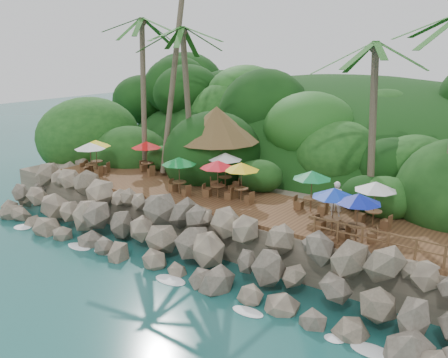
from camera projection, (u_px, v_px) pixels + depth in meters
The scene contains 12 objects.
ground at pixel (150, 274), 24.18m from camera, with size 140.00×140.00×0.00m, color #19514F.
land_base at pixel (306, 181), 36.32m from camera, with size 32.00×25.20×2.10m, color gray.
jungle_hill at pixel (347, 174), 42.42m from camera, with size 44.80×28.00×15.40m, color #143811.
seawall at pixel (177, 239), 25.43m from camera, with size 29.00×4.00×2.30m, color gray, non-canonical shape.
terrace at pixel (224, 200), 28.26m from camera, with size 26.00×5.00×0.20m, color brown.
jungle_foliage at pixel (299, 198), 35.82m from camera, with size 44.00×16.00×12.00m, color #143811, non-canonical shape.
foam_line at pixel (154, 271), 24.41m from camera, with size 25.20×0.80×0.06m.
palms at pixel (284, 2), 26.51m from camera, with size 27.95×6.80×15.20m.
palapa at pixel (217, 124), 31.43m from camera, with size 5.38×5.38×4.60m.
dining_clusters at pixel (221, 167), 27.78m from camera, with size 20.79×5.20×2.17m.
railing at pixel (402, 245), 20.17m from camera, with size 8.30×0.10×1.00m.
waiter at pixel (336, 200), 24.85m from camera, with size 0.68×0.45×1.87m, color white.
Camera 1 is at (16.01, -15.68, 10.76)m, focal length 40.42 mm.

